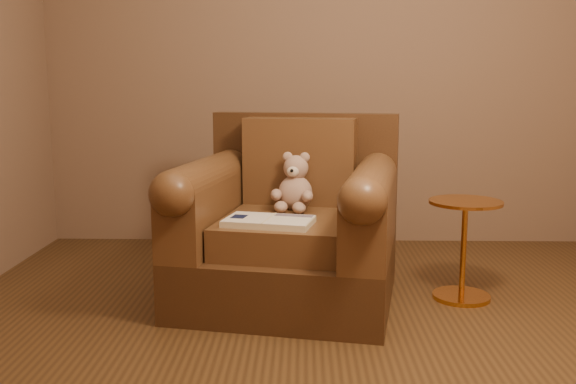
{
  "coord_description": "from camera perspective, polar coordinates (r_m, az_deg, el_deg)",
  "views": [
    {
      "loc": [
        -0.17,
        -2.61,
        1.16
      ],
      "look_at": [
        -0.25,
        0.63,
        0.6
      ],
      "focal_mm": 40.0,
      "sensor_mm": 36.0,
      "label": 1
    }
  ],
  "objects": [
    {
      "name": "teddy_bear",
      "position": [
        3.48,
        0.59,
        0.36
      ],
      "size": [
        0.23,
        0.27,
        0.32
      ],
      "rotation": [
        0.0,
        0.0,
        -0.24
      ],
      "color": "tan",
      "rests_on": "armchair"
    },
    {
      "name": "armchair",
      "position": [
        3.44,
        0.19,
        -3.31
      ],
      "size": [
        1.26,
        1.21,
        0.98
      ],
      "rotation": [
        0.0,
        0.0,
        -0.19
      ],
      "color": "#452A17",
      "rests_on": "floor"
    },
    {
      "name": "guidebook",
      "position": [
        3.13,
        -1.71,
        -2.63
      ],
      "size": [
        0.47,
        0.34,
        0.03
      ],
      "rotation": [
        0.0,
        0.0,
        -0.22
      ],
      "color": "beige",
      "rests_on": "armchair"
    },
    {
      "name": "side_table",
      "position": [
        3.55,
        15.34,
        -4.68
      ],
      "size": [
        0.38,
        0.38,
        0.54
      ],
      "color": "gold",
      "rests_on": "floor"
    },
    {
      "name": "floor",
      "position": [
        2.86,
        4.83,
        -14.07
      ],
      "size": [
        4.0,
        4.0,
        0.0
      ],
      "primitive_type": "plane",
      "color": "#4F351B",
      "rests_on": "ground"
    }
  ]
}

